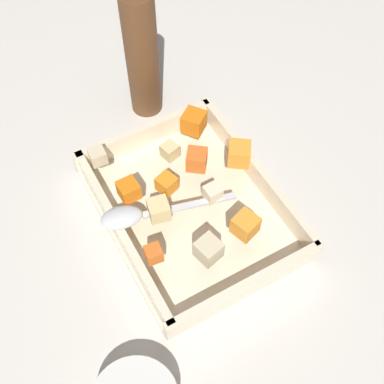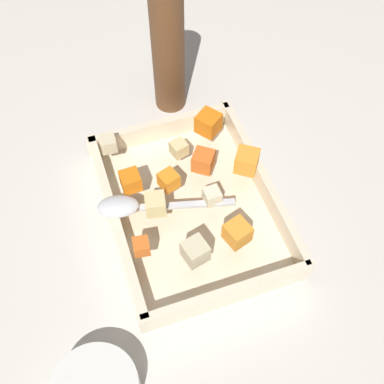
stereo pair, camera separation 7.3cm
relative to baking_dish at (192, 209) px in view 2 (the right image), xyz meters
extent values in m
plane|color=beige|center=(0.00, 0.00, -0.02)|extent=(4.00, 4.00, 0.00)
cube|color=beige|center=(0.00, 0.00, -0.01)|extent=(0.33, 0.25, 0.01)
cube|color=beige|center=(0.00, -0.12, 0.02)|extent=(0.33, 0.01, 0.04)
cube|color=beige|center=(0.00, 0.12, 0.02)|extent=(0.33, 0.01, 0.04)
cube|color=beige|center=(-0.16, 0.00, 0.02)|extent=(0.01, 0.25, 0.04)
cube|color=beige|center=(0.16, 0.00, 0.02)|extent=(0.01, 0.25, 0.04)
cube|color=orange|center=(-0.09, -0.04, 0.05)|extent=(0.04, 0.04, 0.03)
cube|color=orange|center=(0.05, 0.08, 0.05)|extent=(0.03, 0.03, 0.03)
cube|color=orange|center=(0.11, -0.07, 0.06)|extent=(0.05, 0.05, 0.03)
cube|color=orange|center=(0.03, 0.03, 0.05)|extent=(0.03, 0.03, 0.03)
cube|color=orange|center=(0.02, -0.10, 0.06)|extent=(0.05, 0.05, 0.03)
cube|color=orange|center=(0.05, -0.03, 0.05)|extent=(0.04, 0.04, 0.03)
cube|color=orange|center=(-0.06, 0.10, 0.05)|extent=(0.03, 0.03, 0.02)
cube|color=#E0CC89|center=(0.08, -0.01, 0.05)|extent=(0.03, 0.03, 0.02)
cube|color=beige|center=(-0.10, 0.03, 0.05)|extent=(0.04, 0.04, 0.03)
cube|color=beige|center=(0.13, 0.10, 0.05)|extent=(0.03, 0.03, 0.02)
cube|color=beige|center=(-0.02, -0.03, 0.05)|extent=(0.02, 0.02, 0.02)
cube|color=#E0CC89|center=(-0.01, 0.06, 0.05)|extent=(0.03, 0.03, 0.03)
ellipsoid|color=silver|center=(0.01, 0.11, 0.05)|extent=(0.05, 0.07, 0.02)
cube|color=silver|center=(-0.01, 0.01, 0.04)|extent=(0.05, 0.14, 0.01)
cylinder|color=brown|center=(0.25, -0.04, 0.10)|extent=(0.06, 0.06, 0.23)
camera|label=1|loc=(-0.36, 0.20, 0.65)|focal=45.98mm
camera|label=2|loc=(-0.39, 0.13, 0.65)|focal=45.98mm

